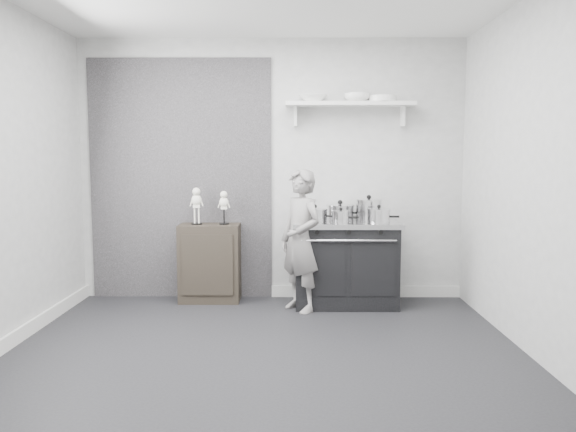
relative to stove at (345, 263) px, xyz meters
name	(u,v)px	position (x,y,z in m)	size (l,w,h in m)	color
ground	(263,355)	(-0.75, -1.48, -0.43)	(4.00, 4.00, 0.00)	black
room_shell	(251,137)	(-0.84, -1.33, 1.21)	(4.02, 3.62, 2.71)	#A1A19F
wall_shelf	(350,105)	(0.05, 0.20, 1.58)	(1.30, 0.26, 0.24)	silver
stove	(345,263)	(0.00, 0.00, 0.00)	(1.06, 0.66, 0.85)	black
side_cabinet	(210,263)	(-1.38, 0.13, -0.03)	(0.61, 0.36, 0.80)	black
child	(301,241)	(-0.45, -0.23, 0.26)	(0.50, 0.33, 1.37)	gray
pot_front_left	(315,215)	(-0.31, -0.08, 0.49)	(0.33, 0.25, 0.17)	silver
pot_back_left	(340,212)	(-0.04, 0.15, 0.50)	(0.37, 0.29, 0.20)	silver
pot_back_right	(369,209)	(0.24, 0.11, 0.53)	(0.35, 0.26, 0.25)	silver
pot_front_right	(379,216)	(0.30, -0.18, 0.49)	(0.31, 0.22, 0.18)	silver
pot_front_center	(341,217)	(-0.06, -0.16, 0.48)	(0.27, 0.18, 0.15)	silver
skeleton_full	(197,203)	(-1.51, 0.13, 0.59)	(0.12, 0.08, 0.43)	white
skeleton_torso	(224,205)	(-1.23, 0.13, 0.57)	(0.11, 0.07, 0.39)	white
bowl_large	(313,99)	(-0.33, 0.19, 1.65)	(0.28, 0.28, 0.07)	white
bowl_small	(357,98)	(0.12, 0.19, 1.65)	(0.26, 0.26, 0.08)	white
plate_stack	(382,99)	(0.38, 0.19, 1.64)	(0.28, 0.28, 0.06)	white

